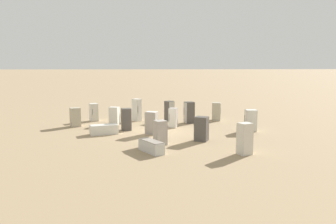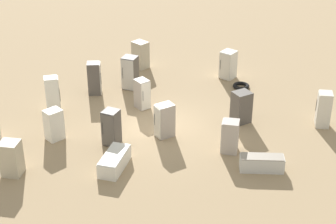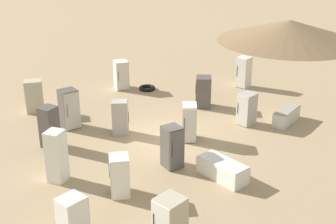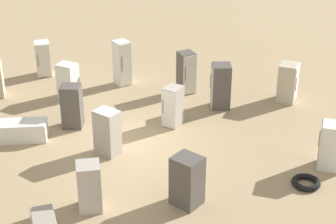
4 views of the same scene
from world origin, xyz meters
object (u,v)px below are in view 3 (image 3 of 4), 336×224
Objects in this scene: discarded_fridge_4 at (69,109)px; discarded_fridge_15 at (170,221)px; discarded_fridge_9 at (120,176)px; discarded_fridge_10 at (286,116)px; discarded_fridge_2 at (57,156)px; discarded_fridge_14 at (121,75)px; discarded_fridge_1 at (34,96)px; scrap_tire at (147,88)px; discarded_fridge_0 at (244,72)px; discarded_fridge_8 at (189,122)px; discarded_fridge_11 at (222,170)px; discarded_fridge_7 at (50,127)px; discarded_fridge_3 at (120,117)px; discarded_fridge_12 at (247,109)px; discarded_fridge_13 at (203,92)px; discarded_fridge_5 at (172,147)px; discarded_fridge_6 at (73,221)px.

discarded_fridge_15 is at bearing 82.84° from discarded_fridge_4.
discarded_fridge_9 is 9.06m from discarded_fridge_10.
discarded_fridge_4 is at bearing -140.67° from discarded_fridge_10.
discarded_fridge_2 is 1.23× the size of discarded_fridge_14.
discarded_fridge_1 is 1.78× the size of scrap_tire.
discarded_fridge_0 is 7.25m from discarded_fridge_8.
discarded_fridge_11 is 9.64m from scrap_tire.
scrap_tire is (-0.57, 5.94, -0.68)m from discarded_fridge_1.
discarded_fridge_7 is 7.21m from discarded_fridge_14.
discarded_fridge_0 is 1.13× the size of discarded_fridge_3.
discarded_fridge_0 is at bearing 70.22° from scrap_tire.
discarded_fridge_8 is 1.07× the size of discarded_fridge_12.
discarded_fridge_12 is at bearing 146.69° from discarded_fridge_4.
scrap_tire is (-3.36, -1.55, -0.66)m from discarded_fridge_13.
discarded_fridge_1 reaches higher than discarded_fridge_15.
discarded_fridge_0 is at bearing -114.33° from discarded_fridge_8.
discarded_fridge_2 is 1.31× the size of discarded_fridge_12.
discarded_fridge_10 is at bearing -114.25° from discarded_fridge_13.
scrap_tire is at bearing -113.46° from discarded_fridge_5.
discarded_fridge_6 is at bearing 161.09° from discarded_fridge_13.
discarded_fridge_7 reaches higher than discarded_fridge_10.
discarded_fridge_0 is 11.27m from discarded_fridge_7.
discarded_fridge_5 is 0.93× the size of discarded_fridge_7.
discarded_fridge_7 is 1.10× the size of discarded_fridge_8.
discarded_fridge_8 is 0.77× the size of discarded_fridge_11.
discarded_fridge_6 is at bearing -97.05° from discarded_fridge_10.
discarded_fridge_0 is at bearing -63.62° from discarded_fridge_15.
discarded_fridge_9 is at bearing -13.45° from discarded_fridge_15.
discarded_fridge_5 is (3.49, 0.78, 0.06)m from discarded_fridge_3.
discarded_fridge_14 is at bearing -145.42° from discarded_fridge_4.
discarded_fridge_4 is at bearing -11.72° from discarded_fridge_8.
discarded_fridge_3 is 1.02× the size of discarded_fridge_15.
discarded_fridge_4 reaches higher than discarded_fridge_12.
discarded_fridge_10 is at bearing 95.60° from discarded_fridge_3.
discarded_fridge_9 is 10.45m from discarded_fridge_14.
discarded_fridge_15 is at bearing 84.71° from discarded_fridge_8.
discarded_fridge_11 is at bearing 43.42° from discarded_fridge_3.
discarded_fridge_0 is 1.94× the size of scrap_tire.
discarded_fridge_13 is (-3.96, 7.89, -0.19)m from discarded_fridge_2.
discarded_fridge_14 is at bearing -4.25° from discarded_fridge_9.
discarded_fridge_3 is at bearing 85.94° from discarded_fridge_0.
discarded_fridge_5 is 2.57m from discarded_fridge_9.
discarded_fridge_1 is at bearing -123.54° from discarded_fridge_3.
discarded_fridge_12 is at bearing 124.67° from discarded_fridge_0.
discarded_fridge_5 is at bearing -105.81° from discarded_fridge_10.
discarded_fridge_3 is at bearing -30.82° from discarded_fridge_15.
discarded_fridge_4 is at bearing 17.33° from discarded_fridge_9.
discarded_fridge_4 reaches higher than discarded_fridge_14.
discarded_fridge_4 is 1.23× the size of discarded_fridge_9.
discarded_fridge_7 is 8.42m from discarded_fridge_12.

